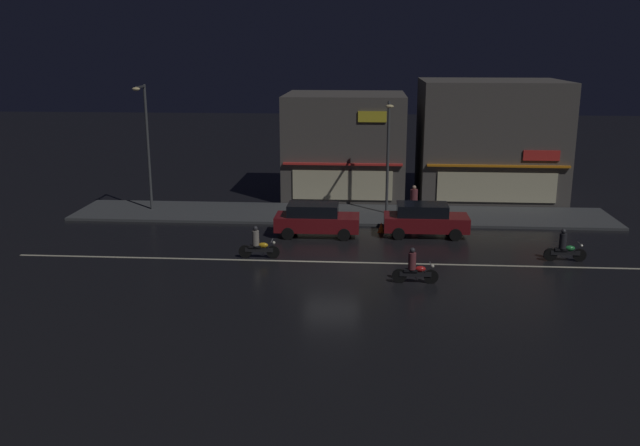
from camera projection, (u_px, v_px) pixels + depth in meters
name	position (u px, v px, depth m)	size (l,w,h in m)	color
ground_plane	(332.00, 262.00, 30.82)	(140.00, 140.00, 0.00)	black
lane_divider_stripe	(332.00, 262.00, 30.82)	(29.22, 0.16, 0.01)	beige
sidewalk_far	(341.00, 214.00, 39.35)	(30.76, 4.74, 0.14)	#424447
storefront_left_block	(489.00, 139.00, 43.59)	(8.81, 7.43, 7.42)	#56514C
storefront_center_block	(345.00, 145.00, 44.20)	(7.58, 7.14, 6.55)	#56514C
streetlamp_west	(146.00, 137.00, 39.03)	(0.44, 1.64, 7.25)	#47494C
streetlamp_mid	(388.00, 148.00, 38.15)	(0.44, 1.64, 6.39)	#47494C
pedestrian_on_sidewalk	(414.00, 203.00, 38.20)	(0.42, 0.42, 1.81)	brown
parked_car_near_kerb	(316.00, 219.00, 34.98)	(4.30, 1.98, 1.67)	maroon
parked_car_trailing	(425.00, 219.00, 34.95)	(4.30, 1.98, 1.67)	maroon
motorcycle_lead	(258.00, 245.00, 31.27)	(1.90, 0.60, 1.52)	black
motorcycle_following	(414.00, 268.00, 27.93)	(1.90, 0.60, 1.52)	black
motorcycle_opposite_lane	(564.00, 248.00, 30.80)	(1.90, 0.60, 1.52)	black
traffic_cone	(381.00, 227.00, 35.70)	(0.36, 0.36, 0.55)	orange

